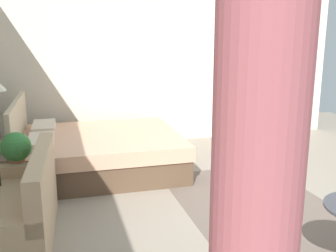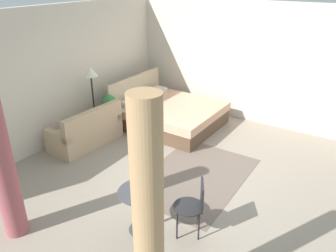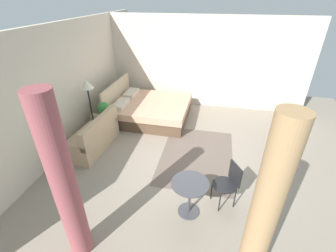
% 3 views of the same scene
% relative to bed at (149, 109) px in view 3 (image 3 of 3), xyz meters
% --- Properties ---
extents(ground_plane, '(8.97, 9.36, 0.02)m').
position_rel_bed_xyz_m(ground_plane, '(-1.60, -1.56, -0.30)').
color(ground_plane, gray).
extents(wall_back, '(8.97, 0.12, 2.87)m').
position_rel_bed_xyz_m(wall_back, '(-1.60, 1.62, 1.15)').
color(wall_back, beige).
rests_on(wall_back, ground).
extents(wall_right, '(0.12, 6.36, 2.87)m').
position_rel_bed_xyz_m(wall_right, '(1.38, -1.56, 1.15)').
color(wall_right, beige).
rests_on(wall_right, ground).
extents(area_rug, '(2.40, 1.68, 0.01)m').
position_rel_bed_xyz_m(area_rug, '(-1.66, -1.65, -0.28)').
color(area_rug, '#66564C').
rests_on(area_rug, ground).
extents(bed, '(2.00, 2.27, 1.07)m').
position_rel_bed_xyz_m(bed, '(0.00, 0.00, 0.00)').
color(bed, brown).
rests_on(bed, ground).
extents(couch, '(1.58, 0.82, 0.87)m').
position_rel_bed_xyz_m(couch, '(-1.84, 0.92, 0.00)').
color(couch, tan).
rests_on(couch, ground).
extents(nightstand, '(0.52, 0.42, 0.45)m').
position_rel_bed_xyz_m(nightstand, '(-0.92, 1.00, -0.06)').
color(nightstand, brown).
rests_on(nightstand, ground).
extents(potted_plant, '(0.33, 0.33, 0.43)m').
position_rel_bed_xyz_m(potted_plant, '(-1.02, 0.97, 0.41)').
color(potted_plant, '#935B3D').
rests_on(potted_plant, nightstand).
extents(vase, '(0.13, 0.13, 0.15)m').
position_rel_bed_xyz_m(vase, '(-0.80, 1.04, 0.24)').
color(vase, slate).
rests_on(vase, nightstand).
extents(floor_lamp, '(0.31, 0.31, 1.59)m').
position_rel_bed_xyz_m(floor_lamp, '(-1.37, 1.12, 1.03)').
color(floor_lamp, black).
rests_on(floor_lamp, ground).
extents(balcony_table, '(0.63, 0.63, 0.69)m').
position_rel_bed_xyz_m(balcony_table, '(-3.33, -1.67, 0.19)').
color(balcony_table, '#3F3F44').
rests_on(balcony_table, ground).
extents(cafe_chair_near_window, '(0.59, 0.59, 0.85)m').
position_rel_bed_xyz_m(cafe_chair_near_window, '(-2.96, -2.33, 0.23)').
color(cafe_chair_near_window, black).
rests_on(cafe_chair_near_window, ground).
extents(curtain_left, '(0.30, 0.30, 2.59)m').
position_rel_bed_xyz_m(curtain_left, '(-4.34, -2.56, 1.00)').
color(curtain_left, tan).
rests_on(curtain_left, ground).
extents(curtain_right, '(0.32, 0.32, 2.59)m').
position_rel_bed_xyz_m(curtain_right, '(-4.34, -0.16, 1.00)').
color(curtain_right, '#994C51').
rests_on(curtain_right, ground).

